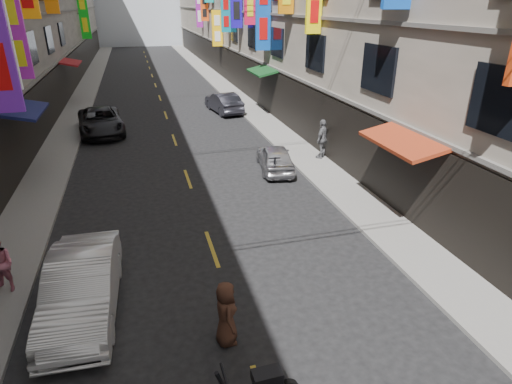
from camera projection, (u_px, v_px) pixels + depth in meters
sidewalk_left at (81, 101)px, 33.02m from camera, size 2.00×90.00×0.12m
sidewalk_right at (232, 93)px, 35.95m from camera, size 2.00×90.00×0.12m
street_awnings at (149, 103)px, 18.89m from camera, size 13.99×35.20×0.41m
lane_markings at (163, 106)px, 31.86m from camera, size 0.12×80.20×0.01m
scooter_far_right at (271, 167)px, 18.75m from camera, size 0.51×1.80×1.14m
car_left_mid at (82, 287)px, 10.37m from camera, size 1.72×4.49×1.46m
car_left_far at (101, 121)px, 24.85m from camera, size 2.97×5.43×1.44m
car_right_mid at (275, 158)px, 19.40m from camera, size 1.93×3.70×1.20m
car_right_far at (224, 103)px, 29.68m from camera, size 2.09×4.37×1.38m
pedestrian_lfar at (0, 265)px, 10.92m from camera, size 0.91×0.80×1.56m
pedestrian_rfar at (322, 139)px, 20.47m from camera, size 1.25×1.22×1.90m
pedestrian_crossing at (226, 314)px, 9.40m from camera, size 0.52×0.77×1.57m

